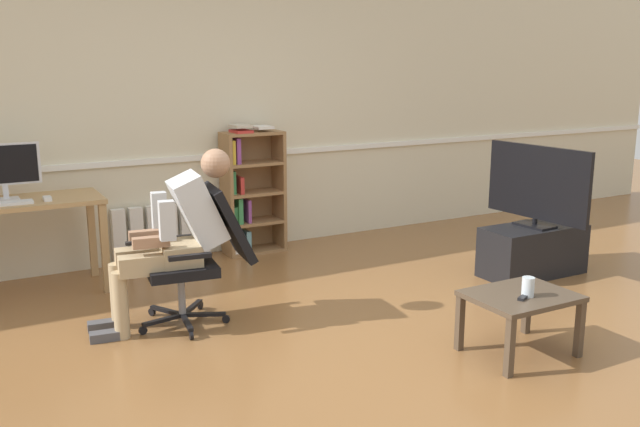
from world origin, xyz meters
TOP-DOWN VIEW (x-y plane):
  - ground_plane at (0.00, 0.00)m, footprint 18.00×18.00m
  - back_wall at (0.00, 2.65)m, footprint 12.00×0.13m
  - computer_desk at (-1.84, 2.15)m, footprint 1.36×0.58m
  - imac_monitor at (-1.84, 2.23)m, footprint 0.53×0.14m
  - keyboard at (-1.86, 2.01)m, footprint 0.37×0.12m
  - computer_mouse at (-1.57, 2.03)m, footprint 0.06×0.10m
  - bookshelf at (0.26, 2.44)m, footprint 0.57×0.29m
  - radiator at (-0.56, 2.54)m, footprint 0.89×0.08m
  - office_chair at (-0.73, 0.94)m, footprint 0.84×0.62m
  - person_seated at (-0.92, 0.96)m, footprint 1.01×0.43m
  - tv_stand at (2.09, 0.61)m, footprint 0.91×0.41m
  - tv_screen at (2.10, 0.61)m, footprint 0.23×1.01m
  - coffee_table at (0.80, -0.54)m, footprint 0.64×0.50m
  - drinking_glass at (0.80, -0.59)m, footprint 0.08×0.08m
  - spare_remote at (0.77, -0.60)m, footprint 0.15×0.10m

SIDE VIEW (x-z plane):
  - ground_plane at x=0.00m, z-range 0.00..0.00m
  - tv_stand at x=2.09m, z-range 0.00..0.43m
  - radiator at x=-0.56m, z-range 0.00..0.52m
  - coffee_table at x=0.80m, z-range 0.14..0.53m
  - spare_remote at x=0.77m, z-range 0.39..0.41m
  - drinking_glass at x=0.80m, z-range 0.39..0.51m
  - office_chair at x=-0.73m, z-range 0.04..1.00m
  - bookshelf at x=0.26m, z-range -0.04..1.19m
  - computer_desk at x=-1.84m, z-range 0.27..1.03m
  - person_seated at x=-0.92m, z-range 0.04..1.26m
  - keyboard at x=-1.86m, z-range 0.76..0.78m
  - computer_mouse at x=-1.57m, z-range 0.76..0.79m
  - tv_screen at x=2.10m, z-range 0.44..1.13m
  - imac_monitor at x=-1.84m, z-range 0.79..1.22m
  - back_wall at x=0.00m, z-range 0.00..2.70m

